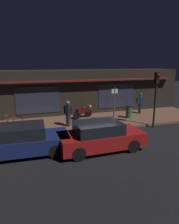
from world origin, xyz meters
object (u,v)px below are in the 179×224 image
Objects in this scene: person_photographer at (68,113)px; motorcycle at (83,111)px; sign_post at (114,103)px; person_bystander at (140,103)px; traffic_light_pole at (156,90)px; trash_bin at (129,112)px; parked_car_near at (23,140)px; bicycle_parked at (11,122)px; parked_car_far at (100,136)px.

motorcycle is at bearing 47.55° from person_photographer.
sign_post is at bearing -42.23° from motorcycle.
person_bystander is at bearing -1.04° from motorcycle.
traffic_light_pole is at bearing -105.68° from person_bystander.
parked_car_near is at bearing -153.90° from trash_bin.
person_bystander reaches higher than bicycle_parked.
parked_car_near is (-4.28, -4.75, 0.06)m from motorcycle.
trash_bin is at bearing 20.18° from sign_post.
bicycle_parked is at bearing -176.63° from person_bystander.
parked_car_near is 1.01× the size of parked_car_far.
person_photographer is 4.20m from parked_car_near.
traffic_light_pole is (5.38, -1.60, 1.45)m from person_photographer.
person_bystander is 1.80× the size of trash_bin.
parked_car_far reaches higher than trash_bin.
bicycle_parked is 9.86m from person_bystander.
parked_car_far is at bearing -123.44° from sign_post.
traffic_light_pole reaches higher than motorcycle.
trash_bin is (1.48, 0.54, -0.89)m from sign_post.
traffic_light_pole is 0.87× the size of parked_car_far.
bicycle_parked is (-5.06, -0.66, -0.14)m from motorcycle.
person_bystander is 1.86m from trash_bin.
person_bystander is (6.26, 1.54, 0.00)m from person_photographer.
parked_car_far is (3.57, -0.61, 0.00)m from parked_car_near.
traffic_light_pole is (2.12, -1.62, 0.97)m from sign_post.
parked_car_far is (-0.71, -5.36, 0.06)m from motorcycle.
traffic_light_pole is at bearing 24.95° from parked_car_far.
bicycle_parked is 1.62× the size of trash_bin.
motorcycle is 2.24m from person_photographer.
person_bystander is at bearing 27.26° from parked_car_near.
traffic_light_pole reaches higher than parked_car_near.
sign_post reaches higher than bicycle_parked.
person_photographer is 3.29m from sign_post.
person_bystander is (4.77, -0.09, 0.38)m from motorcycle.
traffic_light_pole reaches higher than sign_post.
motorcycle is at bearing 137.77° from sign_post.
traffic_light_pole reaches higher than trash_bin.
motorcycle is at bearing 178.96° from person_bystander.
person_photographer reaches higher than bicycle_parked.
sign_post is (6.83, -0.94, 1.00)m from bicycle_parked.
sign_post reaches higher than person_bystander.
bicycle_parked is at bearing -172.52° from motorcycle.
traffic_light_pole is (0.64, -2.16, 1.86)m from trash_bin.
bicycle_parked is 6.40m from parked_car_far.
parked_car_near is at bearing 170.28° from parked_car_far.
person_bystander is at bearing 32.65° from trash_bin.
trash_bin is 2.92m from traffic_light_pole.
parked_car_near reaches higher than bicycle_parked.
person_bystander reaches higher than parked_car_far.
traffic_light_pole is 8.50m from parked_car_near.
person_bystander reaches higher than motorcycle.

